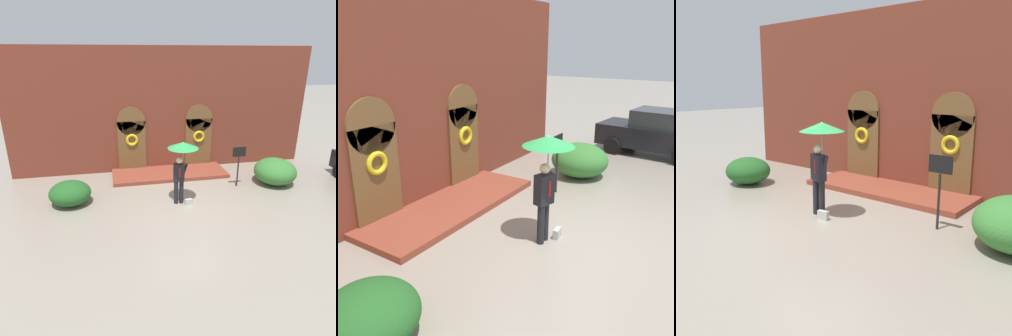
{
  "view_description": "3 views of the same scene",
  "coord_description": "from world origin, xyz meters",
  "views": [
    {
      "loc": [
        -2.63,
        -9.5,
        5.24
      ],
      "look_at": [
        -0.42,
        1.36,
        1.01
      ],
      "focal_mm": 32.0,
      "sensor_mm": 36.0,
      "label": 1
    },
    {
      "loc": [
        -6.81,
        -3.04,
        4.14
      ],
      "look_at": [
        -0.27,
        1.2,
        1.54
      ],
      "focal_mm": 40.0,
      "sensor_mm": 36.0,
      "label": 2
    },
    {
      "loc": [
        6.07,
        -6.28,
        3.23
      ],
      "look_at": [
        -0.3,
        1.33,
        1.02
      ],
      "focal_mm": 40.0,
      "sensor_mm": 36.0,
      "label": 3
    }
  ],
  "objects": [
    {
      "name": "building_facade",
      "position": [
        -0.0,
        4.15,
        2.68
      ],
      "size": [
        14.0,
        2.3,
        5.6
      ],
      "color": "brown",
      "rests_on": "ground"
    },
    {
      "name": "ground_plane",
      "position": [
        0.0,
        0.0,
        0.0
      ],
      "size": [
        80.0,
        80.0,
        0.0
      ],
      "primitive_type": "plane",
      "color": "gray"
    },
    {
      "name": "parked_car",
      "position": [
        8.17,
        -0.22,
        0.88
      ],
      "size": [
        2.29,
        4.24,
        1.76
      ],
      "color": "black",
      "rests_on": "ground"
    },
    {
      "name": "shrub_left",
      "position": [
        -4.18,
        0.99,
        0.44
      ],
      "size": [
        1.51,
        1.42,
        0.89
      ],
      "primitive_type": "ellipsoid",
      "color": "#235B23",
      "rests_on": "ground"
    },
    {
      "name": "handbag",
      "position": [
        0.09,
        0.07,
        0.11
      ],
      "size": [
        0.29,
        0.16,
        0.22
      ],
      "primitive_type": "cube",
      "rotation": [
        0.0,
        0.0,
        0.13
      ],
      "color": "#B7B7B2",
      "rests_on": "ground"
    },
    {
      "name": "person_with_umbrella",
      "position": [
        -0.13,
        0.27,
        1.91
      ],
      "size": [
        1.1,
        1.1,
        2.36
      ],
      "color": "black",
      "rests_on": "ground"
    },
    {
      "name": "sign_post",
      "position": [
        2.53,
        1.28,
        1.16
      ],
      "size": [
        0.56,
        0.06,
        1.72
      ],
      "color": "black",
      "rests_on": "ground"
    },
    {
      "name": "shrub_right",
      "position": [
        4.24,
        1.27,
        0.54
      ],
      "size": [
        1.74,
        1.84,
        1.09
      ],
      "primitive_type": "ellipsoid",
      "color": "#387A33",
      "rests_on": "ground"
    }
  ]
}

